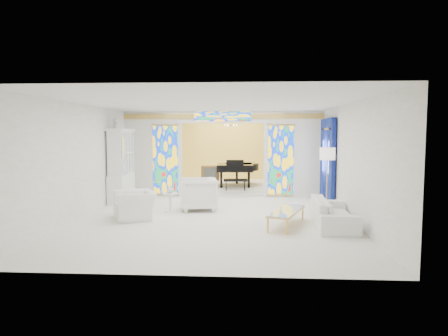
# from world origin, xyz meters

# --- Properties ---
(floor) EXTENTS (12.00, 12.00, 0.00)m
(floor) POSITION_xyz_m (0.00, 0.00, 0.00)
(floor) COLOR white
(floor) RESTS_ON ground
(ceiling) EXTENTS (7.00, 12.00, 0.02)m
(ceiling) POSITION_xyz_m (0.00, 0.00, 3.00)
(ceiling) COLOR white
(ceiling) RESTS_ON wall_back
(wall_back) EXTENTS (7.00, 0.02, 3.00)m
(wall_back) POSITION_xyz_m (0.00, 6.00, 1.50)
(wall_back) COLOR white
(wall_back) RESTS_ON floor
(wall_front) EXTENTS (7.00, 0.02, 3.00)m
(wall_front) POSITION_xyz_m (0.00, -6.00, 1.50)
(wall_front) COLOR white
(wall_front) RESTS_ON floor
(wall_left) EXTENTS (0.02, 12.00, 3.00)m
(wall_left) POSITION_xyz_m (-3.50, 0.00, 1.50)
(wall_left) COLOR white
(wall_left) RESTS_ON floor
(wall_right) EXTENTS (0.02, 12.00, 3.00)m
(wall_right) POSITION_xyz_m (3.50, 0.00, 1.50)
(wall_right) COLOR white
(wall_right) RESTS_ON floor
(partition_wall) EXTENTS (7.00, 0.22, 3.00)m
(partition_wall) POSITION_xyz_m (0.00, 2.00, 1.65)
(partition_wall) COLOR white
(partition_wall) RESTS_ON floor
(stained_glass_left) EXTENTS (0.90, 0.04, 2.40)m
(stained_glass_left) POSITION_xyz_m (-2.03, 1.89, 1.30)
(stained_glass_left) COLOR gold
(stained_glass_left) RESTS_ON partition_wall
(stained_glass_right) EXTENTS (0.90, 0.04, 2.40)m
(stained_glass_right) POSITION_xyz_m (2.03, 1.89, 1.30)
(stained_glass_right) COLOR gold
(stained_glass_right) RESTS_ON partition_wall
(stained_glass_transom) EXTENTS (2.00, 0.04, 0.34)m
(stained_glass_transom) POSITION_xyz_m (0.00, 1.89, 2.82)
(stained_glass_transom) COLOR gold
(stained_glass_transom) RESTS_ON partition_wall
(alcove_platform) EXTENTS (6.80, 3.80, 0.18)m
(alcove_platform) POSITION_xyz_m (0.00, 4.10, 0.09)
(alcove_platform) COLOR white
(alcove_platform) RESTS_ON floor
(gold_curtain_back) EXTENTS (6.70, 0.10, 2.90)m
(gold_curtain_back) POSITION_xyz_m (0.00, 5.88, 1.50)
(gold_curtain_back) COLOR #FAD957
(gold_curtain_back) RESTS_ON wall_back
(chandelier) EXTENTS (0.48, 0.48, 0.30)m
(chandelier) POSITION_xyz_m (0.20, 4.00, 2.55)
(chandelier) COLOR gold
(chandelier) RESTS_ON ceiling
(blue_drapes) EXTENTS (0.14, 1.85, 2.65)m
(blue_drapes) POSITION_xyz_m (3.40, 0.70, 1.58)
(blue_drapes) COLOR navy
(blue_drapes) RESTS_ON wall_right
(china_cabinet) EXTENTS (0.56, 1.46, 2.72)m
(china_cabinet) POSITION_xyz_m (-3.22, 0.60, 1.17)
(china_cabinet) COLOR white
(china_cabinet) RESTS_ON floor
(armchair_left) EXTENTS (1.35, 1.42, 0.72)m
(armchair_left) POSITION_xyz_m (-2.07, -1.90, 0.36)
(armchair_left) COLOR white
(armchair_left) RESTS_ON floor
(armchair_right) EXTENTS (1.18, 1.15, 0.94)m
(armchair_right) POSITION_xyz_m (-0.54, -0.62, 0.47)
(armchair_right) COLOR white
(armchair_right) RESTS_ON floor
(sofa) EXTENTS (0.98, 2.28, 0.66)m
(sofa) POSITION_xyz_m (2.95, -2.41, 0.33)
(sofa) COLOR white
(sofa) RESTS_ON floor
(side_table) EXTENTS (0.55, 0.55, 0.55)m
(side_table) POSITION_xyz_m (-1.31, -0.98, 0.36)
(side_table) COLOR white
(side_table) RESTS_ON floor
(vase) EXTENTS (0.21, 0.21, 0.20)m
(vase) POSITION_xyz_m (-1.31, -0.98, 0.65)
(vase) COLOR white
(vase) RESTS_ON side_table
(coffee_table) EXTENTS (1.09, 1.84, 0.39)m
(coffee_table) POSITION_xyz_m (1.82, -2.50, 0.36)
(coffee_table) COLOR silver
(coffee_table) RESTS_ON floor
(floor_lamp) EXTENTS (0.56, 0.56, 1.82)m
(floor_lamp) POSITION_xyz_m (3.20, -0.29, 1.55)
(floor_lamp) COLOR gold
(floor_lamp) RESTS_ON floor
(grand_piano) EXTENTS (1.71, 2.67, 1.05)m
(grand_piano) POSITION_xyz_m (0.50, 3.66, 0.89)
(grand_piano) COLOR black
(grand_piano) RESTS_ON alcove_platform
(tv_console) EXTENTS (0.74, 0.54, 0.80)m
(tv_console) POSITION_xyz_m (-0.57, 3.20, 0.70)
(tv_console) COLOR brown
(tv_console) RESTS_ON alcove_platform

